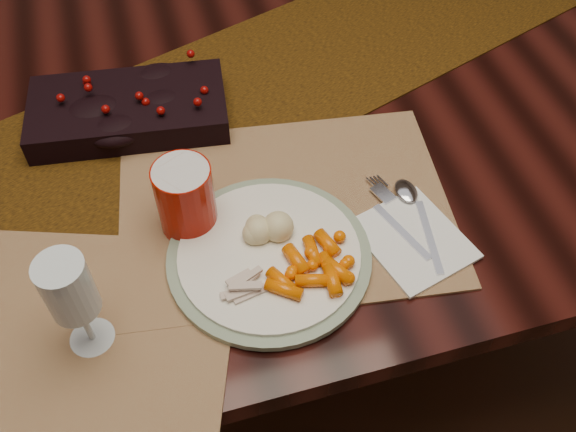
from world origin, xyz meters
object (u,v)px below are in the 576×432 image
object	(u,v)px
mashed_potatoes	(267,224)
napkin	(413,239)
turkey_shreds	(239,286)
wine_glass	(77,306)
dinner_plate	(269,256)
red_cup	(185,198)
centerpiece	(128,106)
dining_table	(257,244)
baby_carrots	(307,268)
placemat_main	(285,208)

from	to	relation	value
mashed_potatoes	napkin	distance (m)	0.21
turkey_shreds	wine_glass	distance (m)	0.21
turkey_shreds	wine_glass	size ratio (longest dim) A/B	0.40
dinner_plate	napkin	bearing A→B (deg)	-6.92
dinner_plate	red_cup	world-z (taller)	red_cup
centerpiece	dining_table	bearing A→B (deg)	-10.58
dinner_plate	baby_carrots	xyz separation A→B (m)	(0.04, -0.04, 0.02)
centerpiece	napkin	size ratio (longest dim) A/B	2.10
dinner_plate	napkin	distance (m)	0.21
turkey_shreds	mashed_potatoes	bearing A→B (deg)	53.85
baby_carrots	centerpiece	bearing A→B (deg)	116.70
placemat_main	turkey_shreds	distance (m)	0.17
placemat_main	wine_glass	distance (m)	0.34
red_cup	baby_carrots	bearing A→B (deg)	-45.19
dining_table	red_cup	xyz separation A→B (m)	(-0.14, -0.21, 0.44)
dining_table	placemat_main	distance (m)	0.44
placemat_main	napkin	distance (m)	0.19
placemat_main	dinner_plate	bearing A→B (deg)	-111.06
dining_table	turkey_shreds	size ratio (longest dim) A/B	27.35
centerpiece	baby_carrots	world-z (taller)	centerpiece
red_cup	dining_table	bearing A→B (deg)	56.25
baby_carrots	mashed_potatoes	world-z (taller)	mashed_potatoes
dinner_plate	mashed_potatoes	bearing A→B (deg)	79.60
turkey_shreds	wine_glass	bearing A→B (deg)	-177.35
dining_table	wine_glass	xyz separation A→B (m)	(-0.29, -0.36, 0.46)
dining_table	napkin	bearing A→B (deg)	-63.41
baby_carrots	placemat_main	bearing A→B (deg)	87.97
mashed_potatoes	turkey_shreds	world-z (taller)	mashed_potatoes
dining_table	baby_carrots	bearing A→B (deg)	-90.28
placemat_main	dinner_plate	xyz separation A→B (m)	(-0.05, -0.08, 0.01)
napkin	red_cup	size ratio (longest dim) A/B	1.34
dining_table	napkin	xyz separation A→B (m)	(0.16, -0.33, 0.38)
dinner_plate	wine_glass	bearing A→B (deg)	-167.48
dining_table	wine_glass	world-z (taller)	wine_glass
baby_carrots	mashed_potatoes	size ratio (longest dim) A/B	1.29
centerpiece	red_cup	size ratio (longest dim) A/B	2.82
dinner_plate	dining_table	bearing A→B (deg)	81.76
napkin	red_cup	distance (m)	0.33
dining_table	mashed_potatoes	distance (m)	0.50
napkin	centerpiece	bearing A→B (deg)	119.11
placemat_main	turkey_shreds	size ratio (longest dim) A/B	7.47
centerpiece	dinner_plate	size ratio (longest dim) A/B	1.11
centerpiece	baby_carrots	bearing A→B (deg)	-63.30
placemat_main	napkin	world-z (taller)	napkin
dinner_plate	mashed_potatoes	size ratio (longest dim) A/B	3.71
napkin	wine_glass	distance (m)	0.47
turkey_shreds	wine_glass	xyz separation A→B (m)	(-0.20, -0.01, 0.06)
baby_carrots	wine_glass	bearing A→B (deg)	-177.84
mashed_potatoes	turkey_shreds	distance (m)	0.10
placemat_main	napkin	size ratio (longest dim) A/B	3.23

